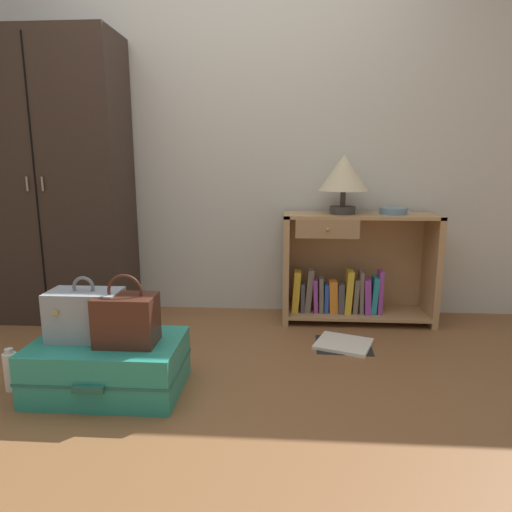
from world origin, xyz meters
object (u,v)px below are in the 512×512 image
train_case (86,315)px  open_book_on_floor (343,344)px  wardrobe (54,182)px  bowl (393,211)px  bottle (11,371)px  handbag (127,319)px  bookshelf (353,271)px  table_lamp (344,175)px  suitcase_large (109,366)px

train_case → open_book_on_floor: bearing=25.2°
wardrobe → open_book_on_floor: size_ratio=4.87×
bowl → bottle: 2.41m
handbag → open_book_on_floor: (1.08, 0.66, -0.37)m
bottle → open_book_on_floor: 1.79m
bowl → train_case: bowl is taller
bookshelf → bowl: 0.49m
bowl → bottle: size_ratio=0.86×
train_case → open_book_on_floor: size_ratio=0.86×
bowl → train_case: 2.01m
bottle → train_case: bearing=7.1°
bookshelf → train_case: bookshelf is taller
bookshelf → table_lamp: (-0.09, -0.02, 0.65)m
wardrobe → bowl: 2.30m
bowl → handbag: bearing=-142.0°
open_book_on_floor → train_case: bearing=-154.8°
table_lamp → bottle: (-1.69, -1.12, -0.90)m
suitcase_large → train_case: 0.27m
wardrobe → bookshelf: size_ratio=1.86×
handbag → train_case: bearing=166.8°
suitcase_large → wardrobe: bearing=125.3°
bookshelf → open_book_on_floor: size_ratio=2.62×
wardrobe → handbag: 1.49m
suitcase_large → handbag: handbag is taller
suitcase_large → open_book_on_floor: 1.35m
wardrobe → table_lamp: size_ratio=4.91×
wardrobe → open_book_on_floor: wardrobe is taller
bookshelf → open_book_on_floor: bearing=-102.6°
suitcase_large → open_book_on_floor: bearing=27.9°
bowl → suitcase_large: bearing=-144.7°
handbag → bottle: bearing=179.6°
open_book_on_floor → bowl: bearing=52.5°
open_book_on_floor → bottle: bearing=-158.5°
suitcase_large → bottle: 0.48m
bowl → train_case: size_ratio=0.54×
wardrobe → open_book_on_floor: (1.94, -0.42, -0.94)m
handbag → open_book_on_floor: 1.32m
suitcase_large → open_book_on_floor: suitcase_large is taller
bookshelf → bowl: size_ratio=5.66×
bookshelf → train_case: size_ratio=3.03×
table_lamp → wardrobe: bearing=-178.8°
suitcase_large → handbag: (0.11, -0.03, 0.25)m
train_case → bookshelf: bearing=37.8°
train_case → open_book_on_floor: train_case is taller
table_lamp → suitcase_large: 1.85m
bookshelf → handbag: size_ratio=3.07×
bowl → suitcase_large: (-1.55, -1.09, -0.64)m
wardrobe → bottle: (0.27, -1.08, -0.85)m
wardrobe → suitcase_large: bearing=-54.7°
wardrobe → handbag: bearing=-51.6°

